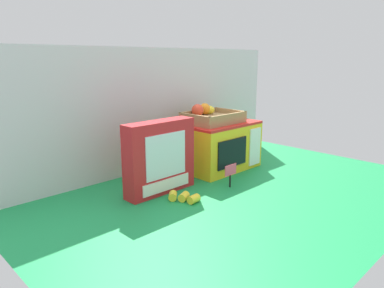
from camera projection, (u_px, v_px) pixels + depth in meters
The scene contains 7 objects.
ground_plane at pixel (192, 178), 1.65m from camera, with size 1.70×1.70×0.00m, color #198C47.
display_back_panel at pixel (157, 109), 1.75m from camera, with size 1.61×0.03×0.59m, color silver.
toy_microwave at pixel (218, 145), 1.77m from camera, with size 0.38×0.26×0.23m.
food_groups_crate at pixel (211, 117), 1.74m from camera, with size 0.27×0.22×0.09m.
cookie_set_box at pixel (160, 157), 1.44m from camera, with size 0.31×0.08×0.30m.
price_sign at pixel (231, 172), 1.51m from camera, with size 0.07×0.01×0.10m.
loose_toy_banana at pixel (183, 197), 1.37m from camera, with size 0.09×0.12×0.03m.
Camera 1 is at (-1.10, -1.12, 0.54)m, focal length 33.37 mm.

